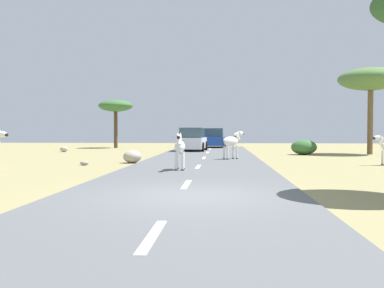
{
  "coord_description": "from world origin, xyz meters",
  "views": [
    {
      "loc": [
        0.69,
        -10.14,
        1.55
      ],
      "look_at": [
        -0.74,
        10.65,
        0.92
      ],
      "focal_mm": 40.8,
      "sensor_mm": 36.0,
      "label": 1
    }
  ],
  "objects_px": {
    "car_0": "(192,140)",
    "rock_2": "(64,149)",
    "zebra_0": "(180,147)",
    "car_1": "(214,139)",
    "tree_1": "(116,106)",
    "rock_3": "(84,163)",
    "bush_2": "(304,147)",
    "zebra_2": "(232,142)",
    "tree_0": "(371,80)",
    "rock_0": "(132,157)"
  },
  "relations": [
    {
      "from": "car_0",
      "to": "rock_2",
      "type": "distance_m",
      "value": 9.54
    },
    {
      "from": "zebra_0",
      "to": "car_1",
      "type": "distance_m",
      "value": 23.36
    },
    {
      "from": "rock_0",
      "to": "car_0",
      "type": "bearing_deg",
      "value": 80.17
    },
    {
      "from": "tree_0",
      "to": "rock_0",
      "type": "height_order",
      "value": "tree_0"
    },
    {
      "from": "tree_0",
      "to": "bush_2",
      "type": "xyz_separation_m",
      "value": [
        -4.43,
        -0.76,
        -4.41
      ]
    },
    {
      "from": "bush_2",
      "to": "rock_3",
      "type": "bearing_deg",
      "value": -140.63
    },
    {
      "from": "car_0",
      "to": "rock_3",
      "type": "distance_m",
      "value": 14.18
    },
    {
      "from": "zebra_0",
      "to": "rock_0",
      "type": "distance_m",
      "value": 4.97
    },
    {
      "from": "car_0",
      "to": "tree_1",
      "type": "xyz_separation_m",
      "value": [
        -7.41,
        6.2,
        2.92
      ]
    },
    {
      "from": "car_0",
      "to": "tree_0",
      "type": "distance_m",
      "value": 13.09
    },
    {
      "from": "car_0",
      "to": "car_1",
      "type": "bearing_deg",
      "value": 81.08
    },
    {
      "from": "car_1",
      "to": "tree_1",
      "type": "height_order",
      "value": "tree_1"
    },
    {
      "from": "car_1",
      "to": "zebra_2",
      "type": "bearing_deg",
      "value": -83.28
    },
    {
      "from": "bush_2",
      "to": "tree_0",
      "type": "bearing_deg",
      "value": 9.74
    },
    {
      "from": "car_1",
      "to": "rock_0",
      "type": "bearing_deg",
      "value": -98.12
    },
    {
      "from": "zebra_2",
      "to": "tree_0",
      "type": "relative_size",
      "value": 0.27
    },
    {
      "from": "tree_1",
      "to": "rock_2",
      "type": "height_order",
      "value": "tree_1"
    },
    {
      "from": "tree_0",
      "to": "rock_3",
      "type": "height_order",
      "value": "tree_0"
    },
    {
      "from": "bush_2",
      "to": "rock_2",
      "type": "relative_size",
      "value": 2.87
    },
    {
      "from": "zebra_0",
      "to": "car_0",
      "type": "distance_m",
      "value": 16.22
    },
    {
      "from": "tree_0",
      "to": "bush_2",
      "type": "relative_size",
      "value": 3.46
    },
    {
      "from": "zebra_0",
      "to": "rock_2",
      "type": "distance_m",
      "value": 17.84
    },
    {
      "from": "zebra_0",
      "to": "zebra_2",
      "type": "distance_m",
      "value": 6.97
    },
    {
      "from": "bush_2",
      "to": "rock_2",
      "type": "bearing_deg",
      "value": 170.99
    },
    {
      "from": "bush_2",
      "to": "rock_2",
      "type": "height_order",
      "value": "bush_2"
    },
    {
      "from": "zebra_2",
      "to": "car_1",
      "type": "relative_size",
      "value": 0.35
    },
    {
      "from": "bush_2",
      "to": "rock_0",
      "type": "distance_m",
      "value": 12.49
    },
    {
      "from": "car_0",
      "to": "rock_0",
      "type": "xyz_separation_m",
      "value": [
        -2.09,
        -12.08,
        -0.54
      ]
    },
    {
      "from": "car_1",
      "to": "rock_3",
      "type": "height_order",
      "value": "car_1"
    },
    {
      "from": "zebra_2",
      "to": "rock_0",
      "type": "distance_m",
      "value": 5.49
    },
    {
      "from": "tree_0",
      "to": "bush_2",
      "type": "distance_m",
      "value": 6.3
    },
    {
      "from": "rock_3",
      "to": "zebra_2",
      "type": "bearing_deg",
      "value": 30.91
    },
    {
      "from": "zebra_0",
      "to": "rock_3",
      "type": "relative_size",
      "value": 3.93
    },
    {
      "from": "car_1",
      "to": "rock_3",
      "type": "bearing_deg",
      "value": -102.3
    },
    {
      "from": "tree_0",
      "to": "tree_1",
      "type": "xyz_separation_m",
      "value": [
        -19.38,
        9.58,
        -1.13
      ]
    },
    {
      "from": "tree_0",
      "to": "rock_0",
      "type": "bearing_deg",
      "value": -148.28
    },
    {
      "from": "rock_2",
      "to": "rock_3",
      "type": "distance_m",
      "value": 13.3
    },
    {
      "from": "tree_0",
      "to": "car_0",
      "type": "bearing_deg",
      "value": 164.23
    },
    {
      "from": "car_1",
      "to": "rock_2",
      "type": "distance_m",
      "value": 13.93
    },
    {
      "from": "zebra_2",
      "to": "bush_2",
      "type": "bearing_deg",
      "value": 93.9
    },
    {
      "from": "zebra_0",
      "to": "tree_1",
      "type": "xyz_separation_m",
      "value": [
        -8.01,
        22.41,
        2.85
      ]
    },
    {
      "from": "car_0",
      "to": "zebra_2",
      "type": "bearing_deg",
      "value": -70.75
    },
    {
      "from": "tree_1",
      "to": "bush_2",
      "type": "distance_m",
      "value": 18.47
    },
    {
      "from": "tree_1",
      "to": "rock_2",
      "type": "distance_m",
      "value": 8.68
    },
    {
      "from": "zebra_0",
      "to": "bush_2",
      "type": "distance_m",
      "value": 13.92
    },
    {
      "from": "rock_0",
      "to": "bush_2",
      "type": "bearing_deg",
      "value": 39.47
    },
    {
      "from": "car_0",
      "to": "rock_3",
      "type": "bearing_deg",
      "value": -103.05
    },
    {
      "from": "tree_1",
      "to": "rock_3",
      "type": "height_order",
      "value": "tree_1"
    },
    {
      "from": "bush_2",
      "to": "rock_2",
      "type": "xyz_separation_m",
      "value": [
        -16.95,
        2.69,
        -0.29
      ]
    },
    {
      "from": "tree_1",
      "to": "rock_3",
      "type": "distance_m",
      "value": 20.42
    }
  ]
}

